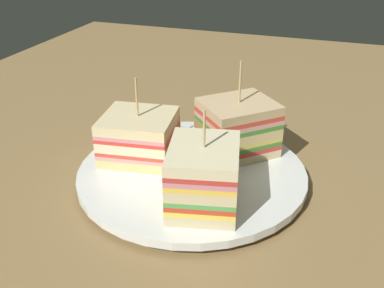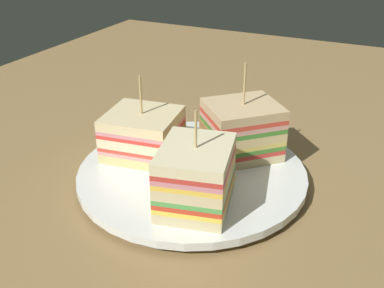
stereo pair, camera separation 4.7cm
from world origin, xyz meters
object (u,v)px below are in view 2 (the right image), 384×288
Objects in this scene: sandwich_wedge_1 at (242,130)px; chip_pile at (205,170)px; sandwich_wedge_0 at (196,177)px; plate at (192,174)px; sandwich_wedge_2 at (143,134)px.

sandwich_wedge_1 is 1.23× the size of chip_pile.
plate is at bearing 15.90° from sandwich_wedge_0.
plate is 2.81× the size of chip_pile.
sandwich_wedge_0 is at bearing 28.55° from plate.
sandwich_wedge_2 is at bearing 43.05° from sandwich_wedge_0.
sandwich_wedge_1 is 6.91cm from chip_pile.
sandwich_wedge_1 is (-5.38, 3.46, 3.59)cm from plate.
sandwich_wedge_1 is at bearing 147.25° from plate.
sandwich_wedge_2 is 1.07× the size of chip_pile.
sandwich_wedge_2 reaches higher than plate.
sandwich_wedge_0 is 11.01cm from sandwich_wedge_1.
sandwich_wedge_2 reaches higher than chip_pile.
sandwich_wedge_1 is (-11.01, 0.40, -0.00)cm from sandwich_wedge_0.
sandwich_wedge_0 reaches higher than chip_pile.
chip_pile reaches higher than plate.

